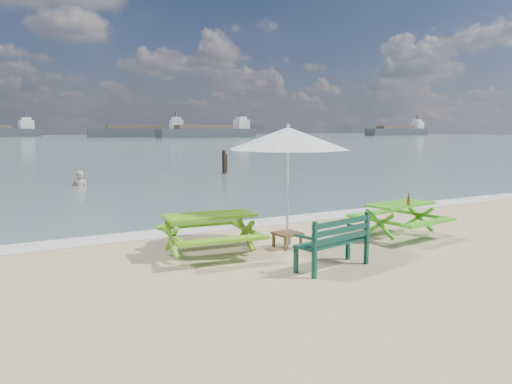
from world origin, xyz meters
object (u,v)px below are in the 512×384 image
park_bench (332,253)px  beer_bottle (408,201)px  side_table (287,240)px  swimmer (80,193)px  patio_umbrella (288,139)px  picnic_table_left (209,236)px  picnic_table_right (400,221)px

park_bench → beer_bottle: size_ratio=5.83×
side_table → beer_bottle: (2.53, -0.65, 0.65)m
swimmer → patio_umbrella: bearing=-83.1°
picnic_table_left → patio_umbrella: (1.55, -0.20, 1.73)m
picnic_table_left → beer_bottle: bearing=-11.7°
picnic_table_left → swimmer: size_ratio=1.04×
picnic_table_left → swimmer: 12.59m
beer_bottle → park_bench: bearing=-161.3°
picnic_table_right → patio_umbrella: bearing=172.2°
patio_umbrella → swimmer: (-1.55, 12.77, -2.40)m
patio_umbrella → swimmer: bearing=96.9°
swimmer → picnic_table_right: bearing=-72.4°
park_bench → patio_umbrella: size_ratio=0.57×
patio_umbrella → beer_bottle: patio_umbrella is taller
picnic_table_right → swimmer: bearing=107.6°
beer_bottle → patio_umbrella: bearing=165.6°
picnic_table_left → park_bench: 2.25m
picnic_table_right → beer_bottle: 0.55m
swimmer → beer_bottle: bearing=-73.1°
side_table → patio_umbrella: (-0.00, 0.00, 1.94)m
beer_bottle → swimmer: size_ratio=0.13×
park_bench → patio_umbrella: patio_umbrella is taller
picnic_table_left → side_table: (1.55, -0.20, -0.21)m
park_bench → beer_bottle: beer_bottle is taller
patio_umbrella → swimmer: 13.09m
side_table → picnic_table_left: bearing=172.7°
beer_bottle → picnic_table_right: bearing=74.3°
patio_umbrella → swimmer: patio_umbrella is taller
park_bench → side_table: park_bench is taller
side_table → patio_umbrella: size_ratio=0.20×
picnic_table_left → patio_umbrella: patio_umbrella is taller
side_table → park_bench: bearing=-94.9°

